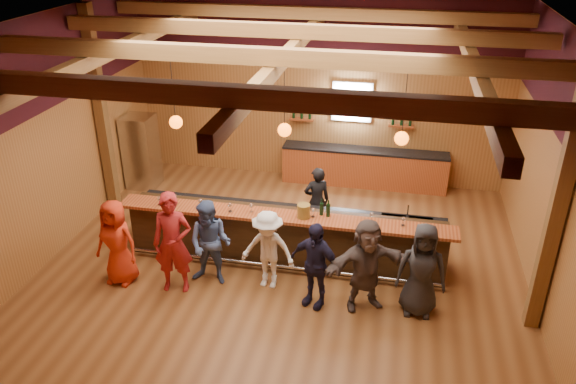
% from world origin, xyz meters
% --- Properties ---
extents(room, '(9.04, 9.00, 4.52)m').
position_xyz_m(room, '(0.00, 0.06, 3.21)').
color(room, brown).
rests_on(room, ground).
extents(bar_counter, '(6.30, 1.07, 1.11)m').
position_xyz_m(bar_counter, '(0.02, 0.15, 0.52)').
color(bar_counter, black).
rests_on(bar_counter, ground).
extents(back_bar_cabinet, '(4.00, 0.52, 0.95)m').
position_xyz_m(back_bar_cabinet, '(1.20, 3.72, 0.48)').
color(back_bar_cabinet, brown).
rests_on(back_bar_cabinet, ground).
extents(window, '(0.95, 0.09, 0.95)m').
position_xyz_m(window, '(0.80, 3.95, 2.05)').
color(window, silver).
rests_on(window, room).
extents(framed_pictures, '(5.35, 0.05, 0.45)m').
position_xyz_m(framed_pictures, '(1.67, 3.94, 2.10)').
color(framed_pictures, black).
rests_on(framed_pictures, room).
extents(wine_shelves, '(3.00, 0.18, 0.30)m').
position_xyz_m(wine_shelves, '(0.80, 3.88, 1.62)').
color(wine_shelves, brown).
rests_on(wine_shelves, room).
extents(pendant_lights, '(4.24, 0.24, 1.37)m').
position_xyz_m(pendant_lights, '(0.00, 0.00, 2.71)').
color(pendant_lights, black).
rests_on(pendant_lights, room).
extents(stainless_fridge, '(0.70, 0.70, 1.80)m').
position_xyz_m(stainless_fridge, '(-4.10, 2.60, 0.90)').
color(stainless_fridge, silver).
rests_on(stainless_fridge, ground).
extents(customer_orange, '(0.85, 0.60, 1.63)m').
position_xyz_m(customer_orange, '(-2.80, -1.24, 0.81)').
color(customer_orange, red).
rests_on(customer_orange, ground).
extents(customer_redvest, '(0.75, 0.55, 1.89)m').
position_xyz_m(customer_redvest, '(-1.72, -1.26, 0.95)').
color(customer_redvest, maroon).
rests_on(customer_redvest, ground).
extents(customer_denim, '(0.83, 0.66, 1.63)m').
position_xyz_m(customer_denim, '(-1.16, -0.93, 0.81)').
color(customer_denim, '#435786').
rests_on(customer_denim, ground).
extents(customer_white, '(1.02, 0.64, 1.51)m').
position_xyz_m(customer_white, '(-0.12, -0.84, 0.75)').
color(customer_white, white).
rests_on(customer_white, ground).
extents(customer_navy, '(1.01, 0.69, 1.59)m').
position_xyz_m(customer_navy, '(0.77, -1.19, 0.79)').
color(customer_navy, '#1E1D3A').
rests_on(customer_navy, ground).
extents(customer_brown, '(1.61, 1.13, 1.67)m').
position_xyz_m(customer_brown, '(1.62, -1.08, 0.84)').
color(customer_brown, '#504340').
rests_on(customer_brown, ground).
extents(customer_dark, '(0.82, 0.53, 1.68)m').
position_xyz_m(customer_dark, '(2.51, -1.06, 0.84)').
color(customer_dark, '#232325').
rests_on(customer_dark, ground).
extents(bartender, '(0.63, 0.53, 1.49)m').
position_xyz_m(bartender, '(0.42, 1.21, 0.74)').
color(bartender, black).
rests_on(bartender, ground).
extents(ice_bucket, '(0.24, 0.24, 0.26)m').
position_xyz_m(ice_bucket, '(0.39, -0.18, 1.24)').
color(ice_bucket, brown).
rests_on(ice_bucket, bar_counter).
extents(bottle_a, '(0.07, 0.07, 0.33)m').
position_xyz_m(bottle_a, '(0.82, -0.05, 1.24)').
color(bottle_a, black).
rests_on(bottle_a, bar_counter).
extents(bottle_b, '(0.07, 0.07, 0.32)m').
position_xyz_m(bottle_b, '(0.69, -0.02, 1.23)').
color(bottle_b, black).
rests_on(bottle_b, bar_counter).
extents(glass_a, '(0.08, 0.08, 0.18)m').
position_xyz_m(glass_a, '(-2.37, -0.25, 1.24)').
color(glass_a, silver).
rests_on(glass_a, bar_counter).
extents(glass_b, '(0.08, 0.08, 0.19)m').
position_xyz_m(glass_b, '(-2.10, -0.14, 1.25)').
color(glass_b, silver).
rests_on(glass_b, bar_counter).
extents(glass_c, '(0.08, 0.08, 0.18)m').
position_xyz_m(glass_c, '(-1.58, -0.19, 1.24)').
color(glass_c, silver).
rests_on(glass_c, bar_counter).
extents(glass_d, '(0.08, 0.08, 0.18)m').
position_xyz_m(glass_d, '(-0.99, -0.24, 1.24)').
color(glass_d, silver).
rests_on(glass_d, bar_counter).
extents(glass_e, '(0.08, 0.08, 0.18)m').
position_xyz_m(glass_e, '(-0.59, -0.18, 1.24)').
color(glass_e, silver).
rests_on(glass_e, bar_counter).
extents(glass_f, '(0.08, 0.08, 0.18)m').
position_xyz_m(glass_f, '(0.55, -0.13, 1.24)').
color(glass_f, silver).
rests_on(glass_f, bar_counter).
extents(glass_g, '(0.08, 0.08, 0.17)m').
position_xyz_m(glass_g, '(1.60, -0.07, 1.23)').
color(glass_g, silver).
rests_on(glass_g, bar_counter).
extents(glass_h, '(0.08, 0.08, 0.17)m').
position_xyz_m(glass_h, '(2.17, -0.12, 1.23)').
color(glass_h, silver).
rests_on(glass_h, bar_counter).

